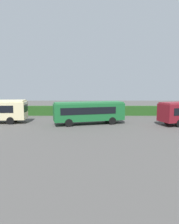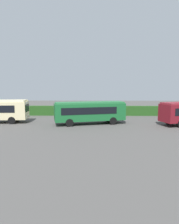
{
  "view_description": "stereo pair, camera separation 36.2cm",
  "coord_description": "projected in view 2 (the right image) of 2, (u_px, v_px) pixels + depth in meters",
  "views": [
    {
      "loc": [
        1.06,
        -27.0,
        5.13
      ],
      "look_at": [
        0.94,
        0.08,
        1.62
      ],
      "focal_mm": 32.43,
      "sensor_mm": 36.0,
      "label": 1
    },
    {
      "loc": [
        1.42,
        -27.0,
        5.13
      ],
      "look_at": [
        0.94,
        0.08,
        1.62
      ],
      "focal_mm": 32.43,
      "sensor_mm": 36.0,
      "label": 2
    }
  ],
  "objects": [
    {
      "name": "person_right",
      "position": [
        109.0,
        114.0,
        30.16
      ],
      "size": [
        0.5,
        0.32,
        1.87
      ],
      "rotation": [
        0.0,
        0.0,
        4.57
      ],
      "color": "maroon",
      "rests_on": "ground_plane"
    },
    {
      "name": "bus_green",
      "position": [
        90.0,
        111.0,
        27.14
      ],
      "size": [
        9.7,
        4.73,
        3.0
      ],
      "rotation": [
        0.0,
        0.0,
        0.25
      ],
      "color": "#19602D",
      "rests_on": "ground_plane"
    },
    {
      "name": "hedge_row",
      "position": [
        85.0,
        111.0,
        35.33
      ],
      "size": [
        55.6,
        1.04,
        1.65
      ],
      "primitive_type": "cube",
      "color": "#234F1B",
      "rests_on": "ground_plane"
    },
    {
      "name": "person_center",
      "position": [
        82.0,
        114.0,
        30.64
      ],
      "size": [
        0.51,
        0.36,
        1.75
      ],
      "rotation": [
        0.0,
        0.0,
        4.95
      ],
      "color": "black",
      "rests_on": "ground_plane"
    },
    {
      "name": "ground_plane",
      "position": [
        83.0,
        124.0,
        27.45
      ],
      "size": [
        87.2,
        87.2,
        0.0
      ],
      "primitive_type": "plane",
      "color": "#514F4C"
    }
  ]
}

